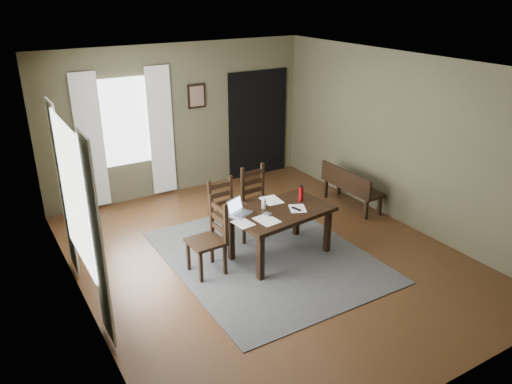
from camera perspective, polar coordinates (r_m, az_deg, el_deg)
ground at (r=7.24m, az=1.23°, el=-7.41°), size 5.00×6.00×0.01m
room_shell at (r=6.52m, az=1.37°, el=6.45°), size 5.02×6.02×2.71m
rug at (r=7.24m, az=1.23°, el=-7.34°), size 2.60×3.20×0.01m
dining_table at (r=6.98m, az=2.81°, el=-2.71°), size 1.52×1.02×0.71m
chair_end at (r=6.68m, az=-5.34°, el=-5.31°), size 0.47×0.47×1.02m
chair_back_left at (r=7.43m, az=-3.50°, el=-2.38°), size 0.45×0.46×0.98m
chair_back_right at (r=7.82m, az=0.23°, el=-0.87°), size 0.48×0.48×1.01m
bench at (r=8.77m, az=10.68°, el=0.84°), size 0.40×1.24×0.70m
laptop at (r=6.80m, az=-2.05°, el=-2.08°), size 0.38×0.35×0.21m
computer_mouse at (r=6.77m, az=1.37°, el=-2.56°), size 0.08×0.12×0.03m
tv_remote at (r=6.96m, az=4.63°, el=-1.95°), size 0.07×0.16×0.02m
drinking_glass at (r=6.96m, az=0.90°, el=-1.31°), size 0.07×0.07×0.14m
water_bottle at (r=7.21m, az=5.16°, el=-0.18°), size 0.09×0.09×0.24m
paper_a at (r=6.56m, az=-1.49°, el=-3.59°), size 0.25×0.31×0.00m
paper_b at (r=7.00m, az=4.76°, el=-1.88°), size 0.32×0.35×0.00m
paper_c at (r=7.24m, az=1.79°, el=-0.95°), size 0.28×0.35×0.00m
paper_e at (r=6.64m, az=1.24°, el=-3.22°), size 0.29×0.36×0.00m
window_left at (r=5.97m, az=-20.24°, el=-0.18°), size 0.01×1.30×1.70m
window_back at (r=8.86m, az=-14.74°, el=7.74°), size 1.00×0.01×1.50m
curtain_left_near at (r=5.34m, az=-17.71°, el=-5.53°), size 0.03×0.48×2.30m
curtain_left_far at (r=6.82m, az=-21.16°, el=0.24°), size 0.03×0.48×2.30m
curtain_back_left at (r=8.75m, az=-18.40°, el=5.43°), size 0.44×0.03×2.30m
curtain_back_right at (r=9.08m, az=-10.78°, el=6.81°), size 0.44×0.03×2.30m
framed_picture at (r=9.24m, az=-6.80°, el=10.84°), size 0.34×0.03×0.44m
doorway_back at (r=9.99m, az=0.22°, el=7.78°), size 1.30×0.03×2.10m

